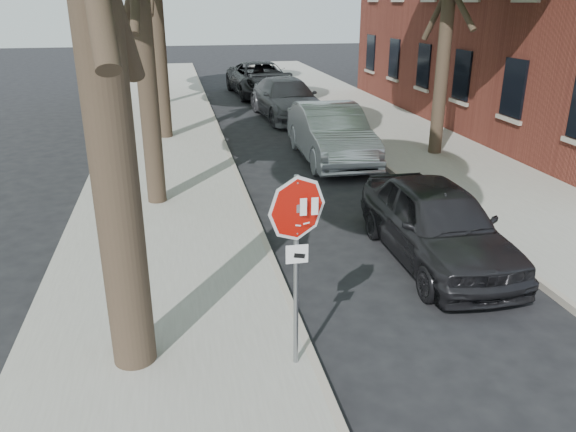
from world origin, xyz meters
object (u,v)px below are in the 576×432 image
object	(u,v)px
car_a	(437,223)
car_b	(331,133)
stop_sign	(297,237)
car_d	(261,79)
car_c	(287,99)

from	to	relation	value
car_a	car_b	bearing A→B (deg)	90.44
stop_sign	car_d	bearing A→B (deg)	82.19
stop_sign	car_a	size ratio (longest dim) A/B	0.58
stop_sign	car_b	distance (m)	10.77
car_b	car_c	distance (m)	6.85
car_b	car_d	distance (m)	12.99
stop_sign	car_b	world-z (taller)	stop_sign
car_a	car_c	xyz separation A→B (m)	(0.00, 14.21, 0.05)
car_b	car_c	size ratio (longest dim) A/B	0.93
stop_sign	car_a	world-z (taller)	stop_sign
car_b	car_d	xyz separation A→B (m)	(-0.12, 12.99, 0.00)
stop_sign	car_d	xyz separation A→B (m)	(3.18, 23.18, -1.10)
car_d	car_b	bearing A→B (deg)	-93.17
stop_sign	car_b	bearing A→B (deg)	72.06
stop_sign	car_b	xyz separation A→B (m)	(3.30, 10.19, -1.10)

